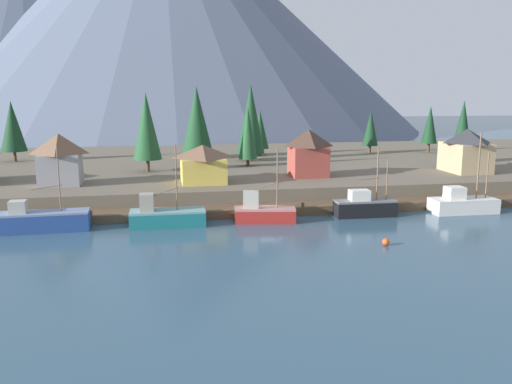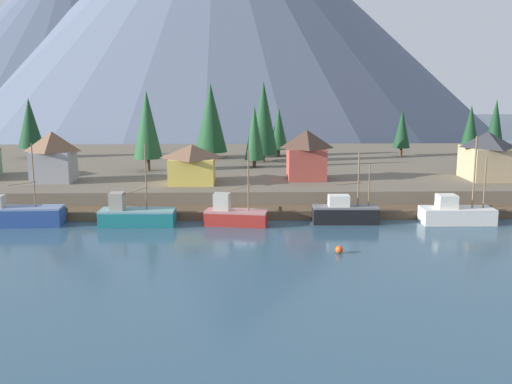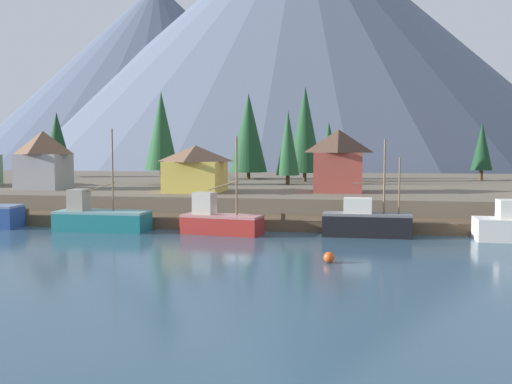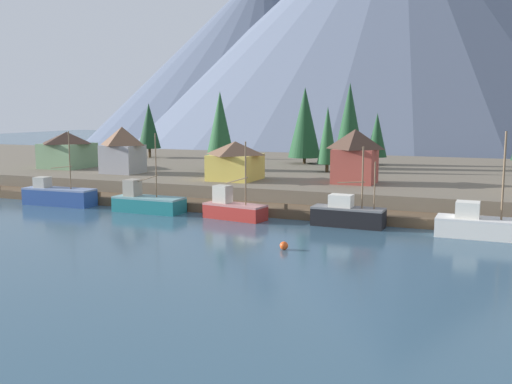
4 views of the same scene
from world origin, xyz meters
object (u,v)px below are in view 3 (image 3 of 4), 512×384
object	(u,v)px
conifer_far_left	(329,146)
channel_buoy	(329,257)
fishing_boat_red	(219,221)
house_grey	(43,159)
conifer_near_right	(161,131)
conifer_mid_left	(305,129)
conifer_centre	(57,139)
house_yellow	(195,168)
conifer_far_right	(288,143)
conifer_mid_right	(249,133)
fishing_boat_black	(366,222)
conifer_back_left	(482,146)
fishing_boat_teal	(100,218)
house_red	(338,160)

from	to	relation	value
conifer_far_left	channel_buoy	distance (m)	52.16
fishing_boat_red	house_grey	distance (m)	28.14
conifer_near_right	channel_buoy	distance (m)	42.53
conifer_mid_left	conifer_centre	world-z (taller)	conifer_mid_left
house_yellow	conifer_near_right	bearing A→B (deg)	124.14
conifer_far_right	conifer_far_left	bearing A→B (deg)	71.38
fishing_boat_red	conifer_centre	size ratio (longest dim) A/B	0.80
conifer_mid_right	fishing_boat_black	bearing A→B (deg)	-66.53
fishing_boat_red	conifer_near_right	xyz separation A→B (m)	(-12.86, 23.70, 8.22)
conifer_back_left	conifer_far_right	bearing A→B (deg)	-152.65
fishing_boat_teal	fishing_boat_black	world-z (taller)	fishing_boat_teal
fishing_boat_black	conifer_far_left	world-z (taller)	conifer_far_left
conifer_far_right	fishing_boat_red	bearing A→B (deg)	-96.03
channel_buoy	fishing_boat_red	bearing A→B (deg)	130.77
conifer_mid_right	conifer_back_left	size ratio (longest dim) A/B	1.54
fishing_boat_red	conifer_mid_left	bearing A→B (deg)	92.21
conifer_mid_right	conifer_centre	xyz separation A→B (m)	(-31.05, 1.04, -0.90)
fishing_boat_black	conifer_mid_left	distance (m)	34.82
fishing_boat_red	conifer_mid_right	size ratio (longest dim) A/B	0.65
fishing_boat_red	conifer_centre	bearing A→B (deg)	141.56
conifer_centre	fishing_boat_teal	bearing A→B (deg)	-58.05
conifer_near_right	conifer_centre	distance (m)	27.61
conifer_back_left	conifer_far_left	world-z (taller)	conifer_far_left
fishing_boat_teal	conifer_centre	xyz separation A→B (m)	(-24.62, 39.48, 7.42)
conifer_near_right	conifer_mid_right	distance (m)	17.17
fishing_boat_red	conifer_mid_left	distance (m)	34.77
conifer_mid_right	conifer_far_right	world-z (taller)	conifer_mid_right
house_grey	conifer_far_right	xyz separation A→B (m)	(26.60, 12.53, 1.93)
fishing_boat_red	house_grey	xyz separation A→B (m)	(-23.77, 14.27, 4.81)
fishing_boat_teal	conifer_near_right	world-z (taller)	conifer_near_right
fishing_boat_black	conifer_mid_left	size ratio (longest dim) A/B	0.61
conifer_mid_left	conifer_back_left	bearing A→B (deg)	15.86
house_red	house_grey	size ratio (longest dim) A/B	1.01
fishing_boat_black	conifer_far_left	distance (m)	40.63
conifer_back_left	conifer_centre	size ratio (longest dim) A/B	0.81
fishing_boat_teal	conifer_back_left	world-z (taller)	conifer_back_left
house_grey	conifer_near_right	xyz separation A→B (m)	(10.91, 9.42, 3.42)
house_yellow	conifer_centre	bearing A→B (deg)	138.15
conifer_centre	conifer_far_left	distance (m)	42.82
fishing_boat_teal	conifer_back_left	distance (m)	56.99
fishing_boat_black	conifer_near_right	bearing A→B (deg)	138.80
house_red	fishing_boat_black	bearing A→B (deg)	-79.71
house_grey	conifer_mid_left	size ratio (longest dim) A/B	0.50
conifer_mid_left	conifer_far_left	distance (m)	7.94
fishing_boat_red	house_red	world-z (taller)	house_red
conifer_mid_left	channel_buoy	world-z (taller)	conifer_mid_left
conifer_back_left	house_red	bearing A→B (deg)	-127.88
house_red	conifer_far_left	size ratio (longest dim) A/B	0.79
house_grey	conifer_far_right	world-z (taller)	conifer_far_right
fishing_boat_teal	conifer_mid_left	distance (m)	37.55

